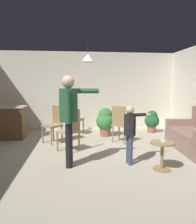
# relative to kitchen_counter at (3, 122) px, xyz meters

# --- Properties ---
(ground) EXTENTS (7.68, 7.68, 0.00)m
(ground) POSITION_rel_kitchen_counter_xyz_m (2.45, -2.01, -0.48)
(ground) COLOR #B2A893
(wall_back) EXTENTS (6.40, 0.10, 2.70)m
(wall_back) POSITION_rel_kitchen_counter_xyz_m (2.45, 1.19, 0.87)
(wall_back) COLOR silver
(wall_back) RESTS_ON ground
(kitchen_counter) EXTENTS (1.26, 0.66, 0.95)m
(kitchen_counter) POSITION_rel_kitchen_counter_xyz_m (0.00, 0.00, 0.00)
(kitchen_counter) COLOR brown
(kitchen_counter) RESTS_ON ground
(side_table_by_couch) EXTENTS (0.44, 0.44, 0.52)m
(side_table_by_couch) POSITION_rel_kitchen_counter_xyz_m (3.64, -2.78, -0.15)
(side_table_by_couch) COLOR #99754C
(side_table_by_couch) RESTS_ON ground
(person_adult) EXTENTS (0.85, 0.50, 1.72)m
(person_adult) POSITION_rel_kitchen_counter_xyz_m (1.97, -2.39, 0.59)
(person_adult) COLOR black
(person_adult) RESTS_ON ground
(person_child) EXTENTS (0.58, 0.37, 1.14)m
(person_child) POSITION_rel_kitchen_counter_xyz_m (3.14, -2.42, 0.23)
(person_child) COLOR #384260
(person_child) RESTS_ON ground
(dining_chair_by_counter) EXTENTS (0.59, 0.59, 1.00)m
(dining_chair_by_counter) POSITION_rel_kitchen_counter_xyz_m (3.29, -0.81, 0.07)
(dining_chair_by_counter) COLOR #99754C
(dining_chair_by_counter) RESTS_ON ground
(dining_chair_near_wall) EXTENTS (0.59, 0.59, 1.00)m
(dining_chair_near_wall) POSITION_rel_kitchen_counter_xyz_m (1.52, -0.61, 0.07)
(dining_chair_near_wall) COLOR #99754C
(dining_chair_near_wall) RESTS_ON ground
(dining_chair_centre_back) EXTENTS (0.59, 0.59, 1.00)m
(dining_chair_centre_back) POSITION_rel_kitchen_counter_xyz_m (1.96, -1.50, 0.07)
(dining_chair_centre_back) COLOR #99754C
(dining_chair_centre_back) RESTS_ON ground
(dining_chair_spare) EXTENTS (0.55, 0.55, 1.00)m
(dining_chair_spare) POSITION_rel_kitchen_counter_xyz_m (2.03, 0.39, 0.07)
(dining_chair_spare) COLOR #99754C
(dining_chair_spare) RESTS_ON ground
(potted_plant_corner) EXTENTS (0.57, 0.57, 0.87)m
(potted_plant_corner) POSITION_rel_kitchen_counter_xyz_m (2.99, -0.01, 0.00)
(potted_plant_corner) COLOR brown
(potted_plant_corner) RESTS_ON ground
(potted_plant_by_wall) EXTENTS (0.48, 0.48, 0.73)m
(potted_plant_by_wall) POSITION_rel_kitchen_counter_xyz_m (4.60, 0.34, -0.08)
(potted_plant_by_wall) COLOR brown
(potted_plant_by_wall) RESTS_ON ground
(spare_remote_on_table) EXTENTS (0.06, 0.13, 0.04)m
(spare_remote_on_table) POSITION_rel_kitchen_counter_xyz_m (3.66, -2.76, 0.06)
(spare_remote_on_table) COLOR white
(spare_remote_on_table) RESTS_ON side_table_by_couch
(ceiling_light_pendant) EXTENTS (0.32, 0.32, 0.55)m
(ceiling_light_pendant) POSITION_rel_kitchen_counter_xyz_m (2.42, -0.79, 1.77)
(ceiling_light_pendant) COLOR silver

